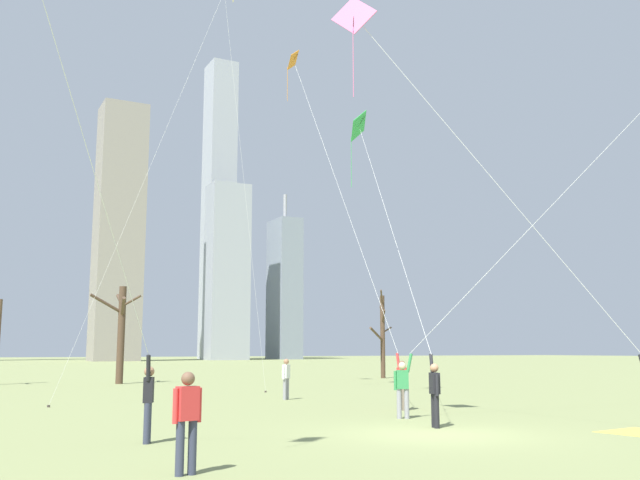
{
  "coord_description": "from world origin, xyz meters",
  "views": [
    {
      "loc": [
        -10.34,
        -14.16,
        1.97
      ],
      "look_at": [
        0.0,
        6.0,
        5.47
      ],
      "focal_mm": 40.06,
      "sensor_mm": 36.0,
      "label": 1
    }
  ],
  "objects_px": {
    "kite_flyer_foreground_right_orange": "(372,292)",
    "kite_flyer_midfield_right_blue": "(111,268)",
    "bystander_strolling_midfield": "(187,417)",
    "kite_flyer_far_back_pink": "(580,300)",
    "bare_tree_rightmost": "(121,329)",
    "kite_flyer_midfield_left_purple": "(518,259)",
    "bystander_watching_nearby": "(286,377)",
    "bare_tree_center": "(382,334)",
    "kite_flyer_midfield_center_green": "(404,285)"
  },
  "relations": [
    {
      "from": "kite_flyer_midfield_center_green",
      "to": "bare_tree_rightmost",
      "type": "xyz_separation_m",
      "value": [
        -3.47,
        25.0,
        -0.77
      ]
    },
    {
      "from": "bystander_strolling_midfield",
      "to": "bare_tree_rightmost",
      "type": "relative_size",
      "value": 0.28
    },
    {
      "from": "kite_flyer_midfield_left_purple",
      "to": "bare_tree_rightmost",
      "type": "distance_m",
      "value": 27.77
    },
    {
      "from": "kite_flyer_midfield_center_green",
      "to": "bystander_watching_nearby",
      "type": "height_order",
      "value": "kite_flyer_midfield_center_green"
    },
    {
      "from": "kite_flyer_midfield_left_purple",
      "to": "kite_flyer_far_back_pink",
      "type": "relative_size",
      "value": 1.39
    },
    {
      "from": "kite_flyer_midfield_center_green",
      "to": "bystander_watching_nearby",
      "type": "bearing_deg",
      "value": 92.21
    },
    {
      "from": "bystander_watching_nearby",
      "to": "kite_flyer_midfield_center_green",
      "type": "bearing_deg",
      "value": -87.79
    },
    {
      "from": "kite_flyer_midfield_left_purple",
      "to": "kite_flyer_foreground_right_orange",
      "type": "distance_m",
      "value": 6.22
    },
    {
      "from": "kite_flyer_far_back_pink",
      "to": "bystander_watching_nearby",
      "type": "bearing_deg",
      "value": 97.6
    },
    {
      "from": "bystander_strolling_midfield",
      "to": "kite_flyer_midfield_center_green",
      "type": "bearing_deg",
      "value": 38.18
    },
    {
      "from": "kite_flyer_foreground_right_orange",
      "to": "bystander_strolling_midfield",
      "type": "height_order",
      "value": "kite_flyer_foreground_right_orange"
    },
    {
      "from": "bystander_watching_nearby",
      "to": "bare_tree_center",
      "type": "bearing_deg",
      "value": 48.16
    },
    {
      "from": "kite_flyer_midfield_left_purple",
      "to": "kite_flyer_far_back_pink",
      "type": "xyz_separation_m",
      "value": [
        -1.29,
        -3.53,
        -1.51
      ]
    },
    {
      "from": "kite_flyer_midfield_left_purple",
      "to": "kite_flyer_foreground_right_orange",
      "type": "xyz_separation_m",
      "value": [
        -1.56,
        5.99,
        -0.65
      ]
    },
    {
      "from": "kite_flyer_far_back_pink",
      "to": "bare_tree_center",
      "type": "distance_m",
      "value": 33.53
    },
    {
      "from": "kite_flyer_midfield_center_green",
      "to": "kite_flyer_midfield_right_blue",
      "type": "xyz_separation_m",
      "value": [
        -9.7,
        -4.13,
        -0.4
      ]
    },
    {
      "from": "kite_flyer_foreground_right_orange",
      "to": "kite_flyer_far_back_pink",
      "type": "xyz_separation_m",
      "value": [
        0.28,
        -9.52,
        -0.86
      ]
    },
    {
      "from": "bystander_strolling_midfield",
      "to": "kite_flyer_foreground_right_orange",
      "type": "bearing_deg",
      "value": 47.24
    },
    {
      "from": "kite_flyer_midfield_left_purple",
      "to": "bystander_watching_nearby",
      "type": "distance_m",
      "value": 11.26
    },
    {
      "from": "kite_flyer_foreground_right_orange",
      "to": "kite_flyer_midfield_center_green",
      "type": "relative_size",
      "value": 1.36
    },
    {
      "from": "kite_flyer_foreground_right_orange",
      "to": "kite_flyer_midfield_center_green",
      "type": "xyz_separation_m",
      "value": [
        -1.23,
        -3.97,
        -0.1
      ]
    },
    {
      "from": "kite_flyer_midfield_left_purple",
      "to": "kite_flyer_midfield_right_blue",
      "type": "bearing_deg",
      "value": -170.42
    },
    {
      "from": "bystander_watching_nearby",
      "to": "kite_flyer_foreground_right_orange",
      "type": "bearing_deg",
      "value": -69.52
    },
    {
      "from": "kite_flyer_foreground_right_orange",
      "to": "kite_flyer_midfield_right_blue",
      "type": "distance_m",
      "value": 13.61
    },
    {
      "from": "bystander_strolling_midfield",
      "to": "kite_flyer_midfield_left_purple",
      "type": "bearing_deg",
      "value": 23.14
    },
    {
      "from": "kite_flyer_far_back_pink",
      "to": "kite_flyer_midfield_left_purple",
      "type": "bearing_deg",
      "value": 69.99
    },
    {
      "from": "kite_flyer_midfield_center_green",
      "to": "bare_tree_center",
      "type": "relative_size",
      "value": 2.04
    },
    {
      "from": "kite_flyer_far_back_pink",
      "to": "bystander_strolling_midfield",
      "type": "height_order",
      "value": "kite_flyer_far_back_pink"
    },
    {
      "from": "bystander_strolling_midfield",
      "to": "bare_tree_rightmost",
      "type": "height_order",
      "value": "bare_tree_rightmost"
    },
    {
      "from": "kite_flyer_midfield_center_green",
      "to": "bystander_watching_nearby",
      "type": "distance_m",
      "value": 8.67
    },
    {
      "from": "bystander_watching_nearby",
      "to": "bare_tree_center",
      "type": "height_order",
      "value": "bare_tree_center"
    },
    {
      "from": "bystander_strolling_midfield",
      "to": "bystander_watching_nearby",
      "type": "distance_m",
      "value": 17.43
    },
    {
      "from": "kite_flyer_far_back_pink",
      "to": "bare_tree_rightmost",
      "type": "distance_m",
      "value": 30.95
    },
    {
      "from": "kite_flyer_midfield_right_blue",
      "to": "bare_tree_center",
      "type": "xyz_separation_m",
      "value": [
        24.65,
        29.29,
        -0.45
      ]
    },
    {
      "from": "kite_flyer_far_back_pink",
      "to": "bare_tree_rightmost",
      "type": "relative_size",
      "value": 2.07
    },
    {
      "from": "kite_flyer_far_back_pink",
      "to": "bare_tree_rightmost",
      "type": "height_order",
      "value": "kite_flyer_far_back_pink"
    },
    {
      "from": "kite_flyer_midfield_center_green",
      "to": "bare_tree_rightmost",
      "type": "distance_m",
      "value": 25.25
    },
    {
      "from": "kite_flyer_midfield_left_purple",
      "to": "bare_tree_center",
      "type": "xyz_separation_m",
      "value": [
        12.16,
        27.18,
        -1.61
      ]
    },
    {
      "from": "kite_flyer_foreground_right_orange",
      "to": "bystander_strolling_midfield",
      "type": "xyz_separation_m",
      "value": [
        -10.18,
        -11.01,
        -3.16
      ]
    },
    {
      "from": "kite_flyer_midfield_left_purple",
      "to": "kite_flyer_midfield_right_blue",
      "type": "xyz_separation_m",
      "value": [
        -12.49,
        -2.11,
        -1.16
      ]
    },
    {
      "from": "kite_flyer_foreground_right_orange",
      "to": "bystander_strolling_midfield",
      "type": "bearing_deg",
      "value": -132.76
    },
    {
      "from": "kite_flyer_foreground_right_orange",
      "to": "bare_tree_center",
      "type": "distance_m",
      "value": 25.27
    },
    {
      "from": "kite_flyer_midfield_right_blue",
      "to": "kite_flyer_far_back_pink",
      "type": "distance_m",
      "value": 11.3
    },
    {
      "from": "kite_flyer_foreground_right_orange",
      "to": "kite_flyer_midfield_right_blue",
      "type": "relative_size",
      "value": 0.98
    },
    {
      "from": "kite_flyer_midfield_left_purple",
      "to": "bystander_strolling_midfield",
      "type": "distance_m",
      "value": 13.33
    },
    {
      "from": "kite_flyer_midfield_right_blue",
      "to": "bare_tree_center",
      "type": "relative_size",
      "value": 2.82
    },
    {
      "from": "kite_flyer_foreground_right_orange",
      "to": "bare_tree_center",
      "type": "relative_size",
      "value": 2.77
    },
    {
      "from": "kite_flyer_midfield_right_blue",
      "to": "bystander_watching_nearby",
      "type": "bearing_deg",
      "value": 52.52
    },
    {
      "from": "bystander_watching_nearby",
      "to": "kite_flyer_far_back_pink",
      "type": "bearing_deg",
      "value": -82.4
    },
    {
      "from": "bare_tree_rightmost",
      "to": "kite_flyer_far_back_pink",
      "type": "bearing_deg",
      "value": -80.73
    }
  ]
}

